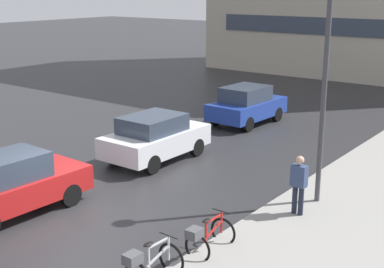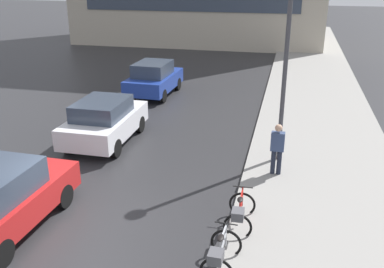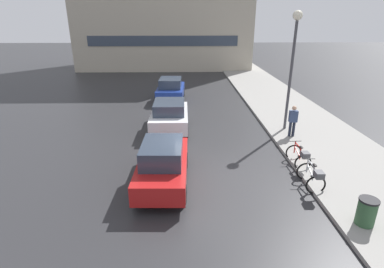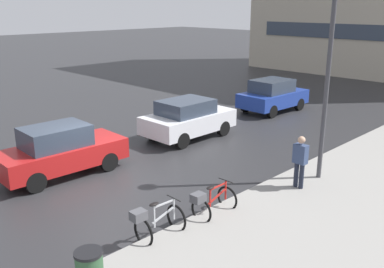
# 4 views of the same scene
# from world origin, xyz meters

# --- Properties ---
(ground_plane) EXTENTS (140.00, 140.00, 0.00)m
(ground_plane) POSITION_xyz_m (0.00, 0.00, 0.00)
(ground_plane) COLOR #28282B
(bicycle_nearest) EXTENTS (0.74, 1.34, 0.99)m
(bicycle_nearest) POSITION_xyz_m (3.68, -1.21, 0.50)
(bicycle_nearest) COLOR black
(bicycle_nearest) RESTS_ON ground
(bicycle_second) EXTENTS (0.71, 1.37, 0.92)m
(bicycle_second) POSITION_xyz_m (3.85, 0.52, 0.48)
(bicycle_second) COLOR black
(bicycle_second) RESTS_ON ground
(car_red) EXTENTS (1.83, 4.14, 1.68)m
(car_red) POSITION_xyz_m (-1.66, -0.72, 0.83)
(car_red) COLOR #AD1919
(car_red) RESTS_ON ground
(car_white) EXTENTS (1.99, 3.93, 1.63)m
(car_white) POSITION_xyz_m (-1.68, 5.10, 0.83)
(car_white) COLOR silver
(car_white) RESTS_ON ground
(car_blue) EXTENTS (2.05, 3.86, 1.68)m
(car_blue) POSITION_xyz_m (-1.87, 11.49, 0.85)
(car_blue) COLOR navy
(car_blue) RESTS_ON ground
(pedestrian) EXTENTS (0.41, 0.25, 1.74)m
(pedestrian) POSITION_xyz_m (4.56, 3.61, 0.98)
(pedestrian) COLOR #1E2333
(pedestrian) RESTS_ON ground
(streetlamp) EXTENTS (0.47, 0.47, 6.13)m
(streetlamp) POSITION_xyz_m (4.60, 4.76, 4.31)
(streetlamp) COLOR #424247
(streetlamp) RESTS_ON ground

